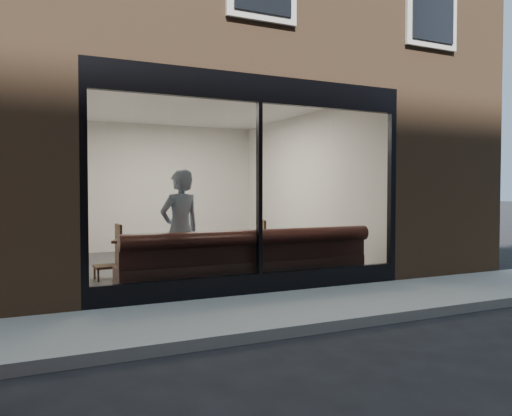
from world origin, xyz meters
name	(u,v)px	position (x,y,z in m)	size (l,w,h in m)	color
ground	(339,328)	(0.00, 0.00, 0.00)	(120.00, 120.00, 0.00)	black
sidewalk_near	(294,308)	(0.00, 1.00, 0.01)	(40.00, 2.00, 0.01)	gray
kerb_near	(341,324)	(0.00, -0.05, 0.06)	(40.00, 0.10, 0.12)	gray
host_building_pier_right	(289,188)	(3.75, 8.00, 1.60)	(2.50, 12.00, 3.20)	brown
host_building_backfill	(135,188)	(0.00, 11.00, 1.60)	(5.00, 6.00, 3.20)	brown
cafe_floor	(197,265)	(0.00, 5.00, 0.02)	(6.00, 6.00, 0.00)	#2D2D30
cafe_ceiling	(196,107)	(0.00, 5.00, 3.19)	(6.00, 6.00, 0.00)	white
cafe_wall_back	(159,187)	(0.00, 7.99, 1.60)	(5.00, 5.00, 0.00)	silver
cafe_wall_left	(63,186)	(-2.49, 5.00, 1.60)	(6.00, 6.00, 0.00)	silver
cafe_wall_right	(304,187)	(2.49, 5.00, 1.60)	(6.00, 6.00, 0.00)	silver
storefront_kick	(259,283)	(0.00, 2.05, 0.15)	(5.00, 0.10, 0.30)	black
storefront_header	(259,89)	(0.00, 2.05, 3.00)	(5.00, 0.10, 0.40)	black
storefront_mullion	(259,189)	(0.00, 2.05, 1.55)	(0.06, 0.10, 2.50)	black
storefront_glass	(260,189)	(0.00, 2.02, 1.55)	(4.80, 4.80, 0.00)	white
banquette	(248,274)	(0.00, 2.45, 0.23)	(4.00, 0.55, 0.45)	#351813
person	(180,230)	(-0.99, 2.76, 0.92)	(0.67, 0.44, 1.84)	#8DA4BD
cafe_table_left	(137,240)	(-1.53, 3.34, 0.74)	(0.67, 0.67, 0.04)	black
cafe_table_right	(285,236)	(0.93, 3.00, 0.74)	(0.55, 0.55, 0.04)	black
cafe_chair_left	(107,266)	(-1.87, 4.09, 0.24)	(0.42, 0.42, 0.04)	black
cafe_chair_right	(254,257)	(0.89, 4.16, 0.24)	(0.45, 0.45, 0.04)	black
wall_poster	(66,183)	(-2.45, 4.88, 1.66)	(0.02, 0.65, 0.86)	white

